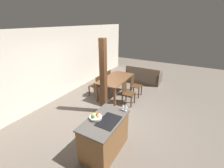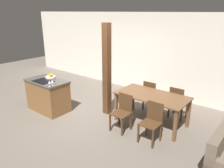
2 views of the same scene
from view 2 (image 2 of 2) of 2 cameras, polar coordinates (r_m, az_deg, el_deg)
ground_plane at (r=6.19m, az=-5.55°, el=-7.71°), size 16.00×16.00×0.00m
wall_back at (r=7.68m, az=7.47°, el=8.06°), size 11.20×0.08×2.70m
kitchen_island at (r=6.48m, az=-16.36°, el=-2.81°), size 1.22×0.71×0.91m
fruit_bowl at (r=6.48m, az=-15.76°, el=1.87°), size 0.28×0.28×0.11m
wine_glass_near at (r=5.73m, az=-16.03°, el=0.47°), size 0.07×0.07×0.16m
wine_glass_middle at (r=5.77m, az=-15.37°, el=0.67°), size 0.07×0.07×0.16m
dining_table at (r=5.48m, az=10.35°, el=-3.83°), size 1.75×0.92×0.78m
dining_chair_near_left at (r=5.22m, az=2.73°, el=-7.18°), size 0.40×0.40×0.88m
dining_chair_near_right at (r=4.85m, az=10.35°, el=-9.60°), size 0.40×0.40×0.88m
dining_chair_far_left at (r=6.30m, az=10.14°, el=-2.83°), size 0.40×0.40×0.88m
dining_chair_far_right at (r=5.99m, az=16.73°, el=-4.48°), size 0.40×0.40×0.88m
timber_post at (r=5.80m, az=-1.36°, el=3.57°), size 0.18×0.18×2.46m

